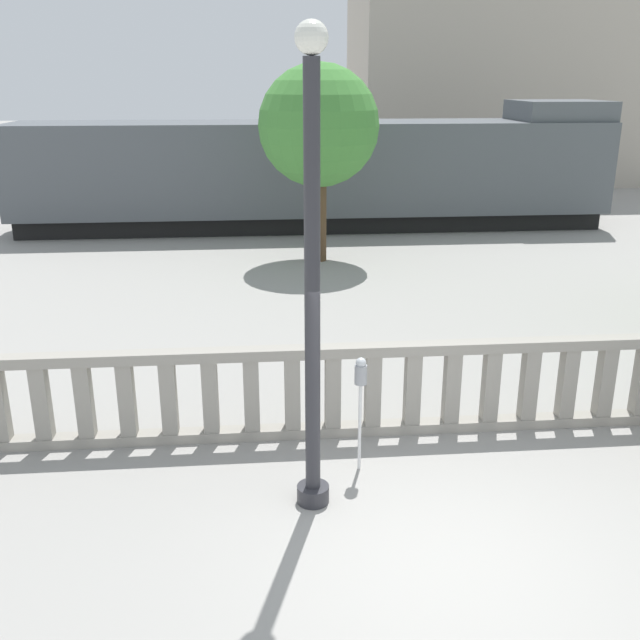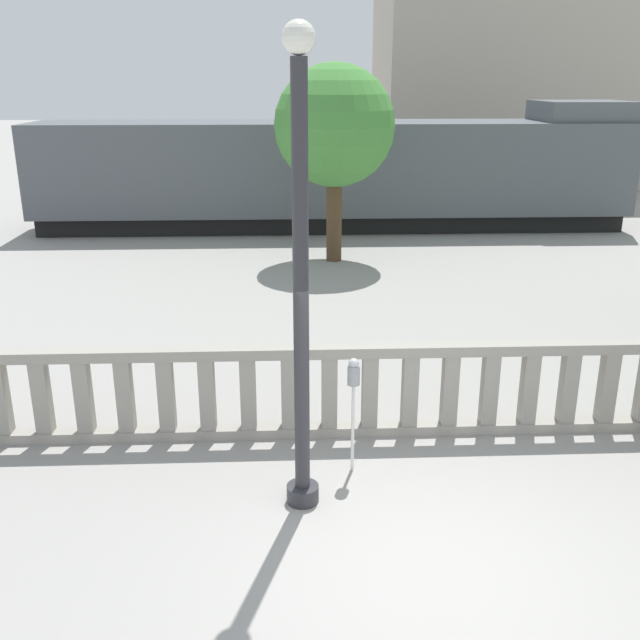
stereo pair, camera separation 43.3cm
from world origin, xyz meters
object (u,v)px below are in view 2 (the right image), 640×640
(parking_meter, at_px, (353,384))
(lamppost, at_px, (301,284))
(train_near, at_px, (338,173))
(tree_right, at_px, (335,127))

(parking_meter, bearing_deg, lamppost, -132.96)
(parking_meter, bearing_deg, train_near, 86.82)
(parking_meter, xyz_separation_m, tree_right, (0.44, 10.58, 2.26))
(parking_meter, relative_size, tree_right, 0.30)
(lamppost, height_order, train_near, lamppost)
(lamppost, distance_m, parking_meter, 1.68)
(lamppost, xyz_separation_m, train_near, (1.45, 15.58, -0.81))
(parking_meter, distance_m, tree_right, 10.83)
(train_near, bearing_deg, tree_right, -95.14)
(parking_meter, height_order, train_near, train_near)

